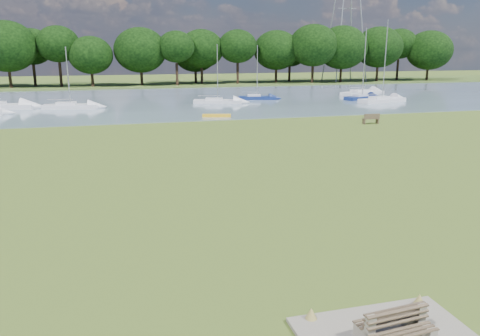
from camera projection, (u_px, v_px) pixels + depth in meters
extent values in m
plane|color=olive|center=(240.00, 184.00, 24.14)|extent=(220.00, 220.00, 0.00)
cube|color=slate|center=(160.00, 101.00, 63.46)|extent=(220.00, 40.00, 0.10)
cube|color=#4C6626|center=(145.00, 85.00, 91.55)|extent=(220.00, 20.00, 0.40)
cube|color=gray|center=(370.00, 325.00, 10.63)|extent=(0.22, 0.19, 0.52)
cube|color=gray|center=(419.00, 328.00, 11.19)|extent=(0.30, 1.00, 0.41)
cube|color=gray|center=(420.00, 314.00, 11.10)|extent=(0.22, 0.19, 0.52)
cube|color=brown|center=(404.00, 333.00, 10.62)|extent=(1.72, 0.53, 0.04)
cube|color=brown|center=(398.00, 316.00, 10.76)|extent=(1.70, 0.28, 0.41)
cube|color=brown|center=(387.00, 318.00, 11.18)|extent=(1.72, 0.53, 0.04)
cube|color=brown|center=(394.00, 313.00, 10.90)|extent=(1.70, 0.28, 0.41)
cube|color=brown|center=(364.00, 122.00, 43.46)|extent=(0.10, 0.48, 0.48)
cube|color=brown|center=(377.00, 121.00, 43.75)|extent=(0.10, 0.48, 0.48)
cube|color=brown|center=(371.00, 119.00, 43.55)|extent=(1.60, 0.54, 0.05)
cube|color=brown|center=(372.00, 116.00, 43.28)|extent=(1.58, 0.12, 0.47)
cube|color=gold|center=(217.00, 116.00, 47.75)|extent=(2.97, 1.35, 0.29)
cylinder|color=#90929A|center=(342.00, 7.00, 93.66)|extent=(0.24, 0.24, 29.44)
cylinder|color=#90929A|center=(363.00, 8.00, 94.80)|extent=(0.24, 0.24, 29.44)
cylinder|color=#90929A|center=(332.00, 9.00, 97.96)|extent=(0.24, 0.24, 29.44)
cylinder|color=#90929A|center=(352.00, 10.00, 99.11)|extent=(0.24, 0.24, 29.44)
cylinder|color=black|center=(12.00, 76.00, 81.52)|extent=(0.52, 0.52, 3.97)
ellipsoid|color=black|center=(9.00, 48.00, 80.32)|extent=(7.29, 7.29, 6.20)
cylinder|color=black|center=(55.00, 75.00, 83.23)|extent=(0.52, 0.52, 4.27)
ellipsoid|color=black|center=(52.00, 45.00, 81.94)|extent=(8.33, 8.33, 7.08)
cylinder|color=black|center=(96.00, 77.00, 85.09)|extent=(0.52, 0.52, 3.37)
ellipsoid|color=black|center=(94.00, 54.00, 84.07)|extent=(9.37, 9.37, 7.97)
cylinder|color=black|center=(135.00, 75.00, 86.80)|extent=(0.52, 0.52, 3.67)
ellipsoid|color=black|center=(134.00, 51.00, 85.69)|extent=(7.29, 7.29, 6.20)
cylinder|color=black|center=(173.00, 74.00, 88.51)|extent=(0.52, 0.52, 3.97)
ellipsoid|color=black|center=(172.00, 48.00, 87.32)|extent=(8.33, 8.33, 7.08)
cylinder|color=black|center=(209.00, 73.00, 90.23)|extent=(0.52, 0.52, 4.27)
ellipsoid|color=black|center=(209.00, 45.00, 88.94)|extent=(9.37, 9.37, 7.97)
cylinder|color=black|center=(244.00, 75.00, 92.09)|extent=(0.52, 0.52, 3.37)
ellipsoid|color=black|center=(244.00, 53.00, 91.07)|extent=(7.29, 7.29, 6.20)
cylinder|color=black|center=(278.00, 73.00, 93.80)|extent=(0.52, 0.52, 3.67)
ellipsoid|color=black|center=(278.00, 50.00, 92.69)|extent=(8.33, 8.33, 7.08)
cylinder|color=black|center=(310.00, 72.00, 95.51)|extent=(0.52, 0.52, 3.97)
ellipsoid|color=black|center=(311.00, 48.00, 94.31)|extent=(9.37, 9.37, 7.97)
cylinder|color=black|center=(341.00, 71.00, 97.22)|extent=(0.52, 0.52, 4.27)
ellipsoid|color=black|center=(343.00, 45.00, 95.93)|extent=(7.29, 7.29, 6.20)
cylinder|color=black|center=(371.00, 73.00, 99.08)|extent=(0.52, 0.52, 3.37)
ellipsoid|color=black|center=(373.00, 53.00, 98.07)|extent=(8.33, 8.33, 7.08)
cylinder|color=black|center=(400.00, 72.00, 100.80)|extent=(0.52, 0.52, 3.67)
ellipsoid|color=black|center=(402.00, 50.00, 99.69)|extent=(9.37, 9.37, 7.97)
cylinder|color=black|center=(429.00, 71.00, 102.51)|extent=(0.52, 0.52, 3.97)
ellipsoid|color=black|center=(431.00, 48.00, 101.31)|extent=(7.29, 7.29, 6.20)
cube|color=silver|center=(218.00, 101.00, 59.84)|extent=(6.39, 3.38, 0.61)
cube|color=silver|center=(214.00, 98.00, 59.76)|extent=(2.45, 1.90, 0.39)
cylinder|color=#A5A8AD|center=(217.00, 72.00, 58.96)|extent=(0.10, 0.10, 6.88)
cube|color=navy|center=(362.00, 97.00, 64.50)|extent=(5.92, 3.48, 0.65)
cube|color=silver|center=(360.00, 94.00, 64.15)|extent=(2.31, 1.87, 0.42)
cylinder|color=#A5A8AD|center=(364.00, 70.00, 63.61)|extent=(0.11, 0.11, 7.00)
cube|color=silver|center=(382.00, 99.00, 60.91)|extent=(7.12, 3.65, 0.72)
cube|color=silver|center=(379.00, 96.00, 60.53)|extent=(2.71, 2.08, 0.47)
cylinder|color=#A5A8AD|center=(385.00, 59.00, 59.66)|extent=(0.12, 0.12, 9.85)
cube|color=silver|center=(362.00, 93.00, 70.45)|extent=(7.80, 4.52, 0.77)
cube|color=silver|center=(360.00, 90.00, 70.01)|extent=(3.04, 2.45, 0.49)
cylinder|color=#A5A8AD|center=(365.00, 60.00, 69.27)|extent=(0.13, 0.13, 9.22)
cube|color=silver|center=(71.00, 106.00, 54.46)|extent=(6.37, 2.61, 0.68)
cube|color=silver|center=(66.00, 102.00, 54.31)|extent=(2.34, 1.66, 0.44)
cylinder|color=#A5A8AD|center=(68.00, 76.00, 53.62)|extent=(0.12, 0.12, 6.52)
cube|color=navy|center=(257.00, 97.00, 64.24)|extent=(5.27, 2.55, 0.64)
cube|color=silver|center=(254.00, 94.00, 64.13)|extent=(1.99, 1.50, 0.41)
cylinder|color=#A5A8AD|center=(257.00, 71.00, 63.36)|extent=(0.11, 0.11, 6.79)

